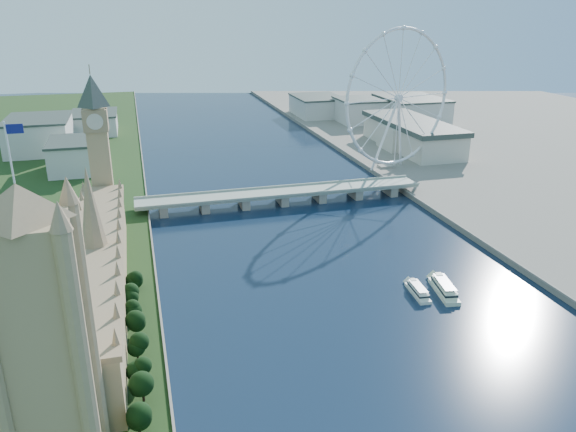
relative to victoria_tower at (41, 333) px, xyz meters
name	(u,v)px	position (x,y,z in m)	size (l,w,h in m)	color
tree_row	(135,408)	(22.00, 19.00, -45.77)	(8.20, 216.20, 19.65)	black
victoria_tower	(41,333)	(0.00, 0.00, 0.00)	(28.16, 28.16, 112.00)	tan
parliament_range	(99,273)	(7.00, 115.00, -36.01)	(24.00, 200.00, 70.00)	tan
big_ben	(97,133)	(7.00, 223.00, 12.08)	(20.02, 20.02, 110.00)	tan
westminster_bridge	(282,195)	(135.00, 245.00, -47.86)	(220.00, 22.00, 9.50)	gray
london_eye	(399,98)	(254.98, 300.08, 13.03)	(113.60, 39.12, 124.30)	silver
county_hall	(410,150)	(310.00, 375.00, -54.49)	(54.00, 144.00, 35.00)	beige
city_skyline	(259,119)	(174.22, 505.08, -37.53)	(505.00, 280.00, 32.00)	beige
tour_boat_near	(418,294)	(166.23, 83.45, -54.49)	(6.54, 25.81, 5.66)	silver
tour_boat_far	(444,293)	(180.22, 81.26, -54.49)	(8.23, 32.07, 7.11)	beige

